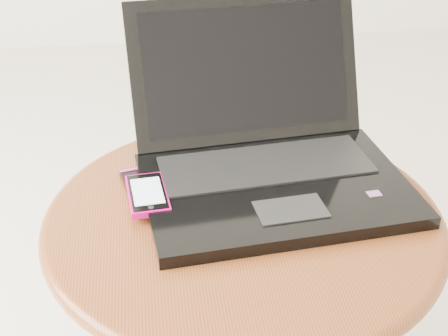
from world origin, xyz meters
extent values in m
cylinder|color=#5B2D16|center=(0.10, 0.03, 0.23)|extent=(0.09, 0.09, 0.40)
cylinder|color=#5E2E11|center=(0.10, 0.03, 0.44)|extent=(0.55, 0.55, 0.03)
torus|color=#5E2E11|center=(0.10, 0.03, 0.44)|extent=(0.57, 0.57, 0.03)
cube|color=black|center=(0.15, 0.07, 0.46)|extent=(0.41, 0.31, 0.02)
cube|color=black|center=(0.15, 0.12, 0.48)|extent=(0.33, 0.15, 0.00)
cube|color=black|center=(0.16, 0.00, 0.48)|extent=(0.10, 0.07, 0.00)
cube|color=red|center=(0.29, 0.02, 0.47)|extent=(0.02, 0.02, 0.00)
cube|color=black|center=(0.14, 0.25, 0.58)|extent=(0.38, 0.14, 0.22)
cube|color=black|center=(0.14, 0.24, 0.58)|extent=(0.34, 0.11, 0.18)
cube|color=black|center=(-0.03, 0.10, 0.46)|extent=(0.09, 0.14, 0.01)
cube|color=#C6297B|center=(-0.04, 0.15, 0.47)|extent=(0.06, 0.02, 0.00)
cube|color=#D70973|center=(-0.03, 0.07, 0.47)|extent=(0.06, 0.11, 0.01)
cube|color=black|center=(-0.03, 0.07, 0.48)|extent=(0.06, 0.10, 0.00)
cube|color=silver|center=(-0.03, 0.07, 0.48)|extent=(0.05, 0.07, 0.00)
cylinder|color=black|center=(-0.03, 0.02, 0.48)|extent=(0.01, 0.01, 0.00)
camera|label=1|loc=(-0.02, -0.72, 0.99)|focal=52.37mm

